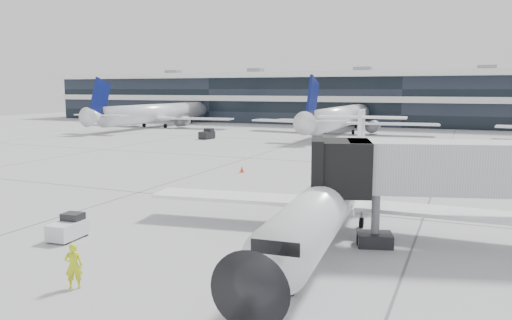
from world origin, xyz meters
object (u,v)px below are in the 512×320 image
at_px(regional_jet, 335,192).
at_px(ramp_worker, 74,266).
at_px(jet_bridge, 510,170).
at_px(baggage_tug, 68,228).

height_order(regional_jet, ramp_worker, regional_jet).
xyz_separation_m(regional_jet, jet_bridge, (8.24, -0.22, 1.80)).
bearing_deg(ramp_worker, regional_jet, -155.15).
height_order(jet_bridge, baggage_tug, jet_bridge).
bearing_deg(ramp_worker, jet_bridge, -176.91).
bearing_deg(baggage_tug, jet_bridge, 13.62).
distance_m(ramp_worker, baggage_tug, 6.85).
xyz_separation_m(jet_bridge, baggage_tug, (-20.31, -6.66, -3.32)).
xyz_separation_m(regional_jet, ramp_worker, (-7.20, -11.70, -1.19)).
bearing_deg(regional_jet, jet_bridge, -5.84).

